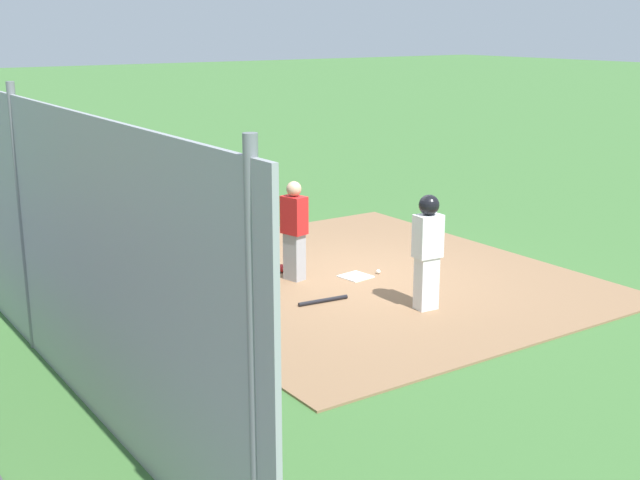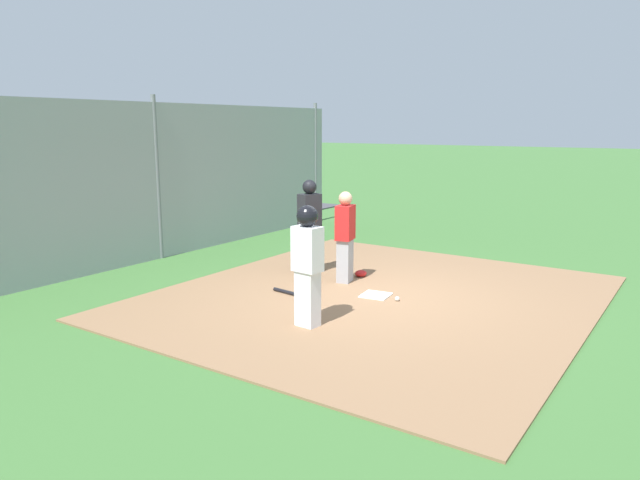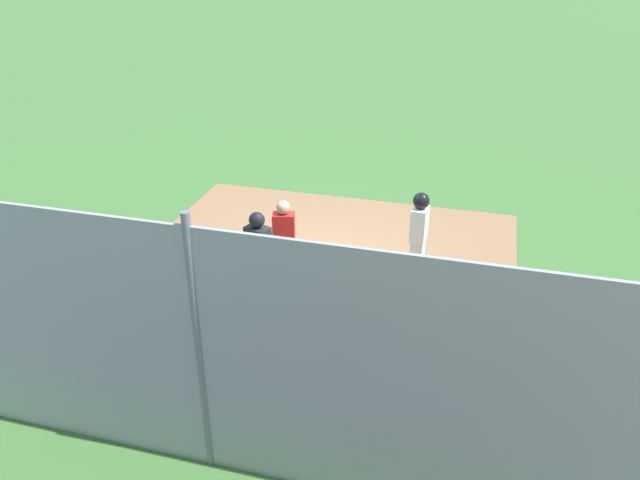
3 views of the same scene
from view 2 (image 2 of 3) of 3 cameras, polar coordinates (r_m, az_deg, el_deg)
The scene contains 12 objects.
ground_plane at distance 9.61m, azimuth 5.43°, elevation -5.57°, with size 140.00×140.00×0.00m, color #3D6B33.
dirt_infield at distance 9.61m, azimuth 5.43°, elevation -5.49°, with size 7.20×6.40×0.03m, color #896647.
home_plate at distance 9.60m, azimuth 5.43°, elevation -5.35°, with size 0.44×0.44×0.02m, color white.
catcher at distance 10.23m, azimuth 2.45°, elevation 0.43°, with size 0.43×0.34×1.60m.
umpire at distance 10.80m, azimuth -1.01°, elevation 1.50°, with size 0.44×0.37×1.74m.
runner at distance 7.93m, azimuth -1.22°, elevation -1.73°, with size 0.29×0.40×1.67m.
baseball_bat at distance 9.60m, azimuth -2.75°, elevation -5.19°, with size 0.06×0.06×0.80m, color black.
catcher_mask at distance 10.75m, azimuth 3.98°, elevation -3.25°, with size 0.24×0.20×0.12m, color red.
baseball at distance 9.35m, azimuth 7.50°, elevation -5.66°, with size 0.07×0.07×0.07m, color white.
backstop_fence at distance 12.56m, azimuth -15.50°, elevation 5.46°, with size 12.00×0.10×3.35m.
parking_lot at distance 15.81m, azimuth -24.12°, elevation 0.18°, with size 18.00×5.20×0.04m, color #424247.
parked_car_blue at distance 15.79m, azimuth -23.76°, elevation 2.38°, with size 4.40×2.34×1.28m.
Camera 2 is at (8.09, 4.40, 2.75)m, focal length 33.00 mm.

